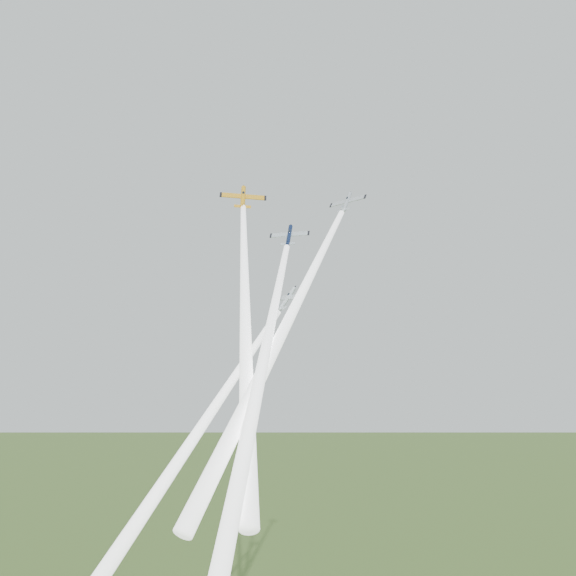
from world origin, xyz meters
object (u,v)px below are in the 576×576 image
(plane_silver_right, at_px, (347,202))
(plane_silver_low, at_px, (287,299))
(plane_navy, at_px, (289,235))
(plane_yellow, at_px, (243,197))

(plane_silver_right, bearing_deg, plane_silver_low, -117.43)
(plane_navy, xyz_separation_m, plane_silver_right, (8.30, 7.48, 6.90))
(plane_yellow, xyz_separation_m, plane_silver_right, (19.96, -1.09, -2.59))
(plane_yellow, relative_size, plane_silver_right, 1.25)
(plane_silver_right, xyz_separation_m, plane_silver_low, (-7.98, -9.56, -17.84))
(plane_yellow, distance_m, plane_navy, 17.31)
(plane_navy, height_order, plane_silver_low, plane_navy)
(plane_navy, xyz_separation_m, plane_silver_low, (0.32, -2.08, -10.93))
(plane_yellow, bearing_deg, plane_silver_low, -63.93)
(plane_silver_low, bearing_deg, plane_silver_right, 74.14)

